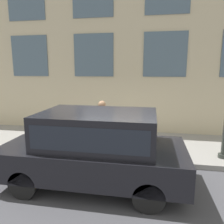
# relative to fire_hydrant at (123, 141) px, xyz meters

# --- Properties ---
(ground_plane) EXTENTS (80.00, 80.00, 0.00)m
(ground_plane) POSITION_rel_fire_hydrant_xyz_m (-0.41, 0.16, -0.58)
(ground_plane) COLOR #47474C
(sidewalk) EXTENTS (3.12, 60.00, 0.16)m
(sidewalk) POSITION_rel_fire_hydrant_xyz_m (1.15, 0.16, -0.50)
(sidewalk) COLOR gray
(sidewalk) RESTS_ON ground_plane
(building_facade) EXTENTS (0.33, 40.00, 8.04)m
(building_facade) POSITION_rel_fire_hydrant_xyz_m (2.86, 0.16, 3.45)
(building_facade) COLOR #C6B793
(building_facade) RESTS_ON ground_plane
(fire_hydrant) EXTENTS (0.29, 0.42, 0.82)m
(fire_hydrant) POSITION_rel_fire_hydrant_xyz_m (0.00, 0.00, 0.00)
(fire_hydrant) COLOR gold
(fire_hydrant) RESTS_ON sidewalk
(person) EXTENTS (0.39, 0.26, 1.61)m
(person) POSITION_rel_fire_hydrant_xyz_m (0.58, 0.80, 0.55)
(person) COLOR #232328
(person) RESTS_ON sidewalk
(parked_truck_charcoal_near) EXTENTS (2.05, 4.36, 1.81)m
(parked_truck_charcoal_near) POSITION_rel_fire_hydrant_xyz_m (-1.63, 0.44, 0.44)
(parked_truck_charcoal_near) COLOR black
(parked_truck_charcoal_near) RESTS_ON ground_plane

